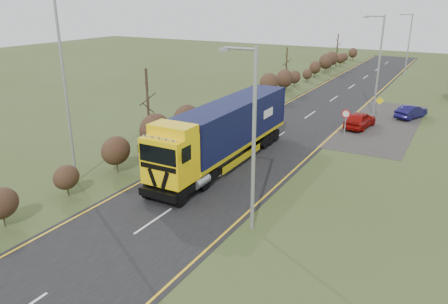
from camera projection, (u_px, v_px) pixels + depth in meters
ground at (197, 192)px, 25.10m from camera, size 160.00×160.00×0.00m
road at (267, 144)px, 33.32m from camera, size 8.00×120.00×0.02m
layby at (381, 124)px, 38.55m from camera, size 6.00×18.00×0.02m
lane_markings at (266, 145)px, 33.06m from camera, size 7.52×116.00×0.01m
hedgerow at (186, 120)px, 33.81m from camera, size 2.24×102.04×6.05m
lorry at (225, 130)px, 28.58m from camera, size 2.91×14.96×4.17m
car_red_hatchback at (360, 120)px, 37.21m from camera, size 2.21×4.31×1.40m
car_blue_sedan at (411, 112)px, 40.21m from camera, size 2.59×3.93×1.23m
streetlight_near at (252, 134)px, 19.57m from camera, size 1.84×0.18×8.64m
streetlight_mid at (378, 61)px, 40.05m from camera, size 1.94×0.18×9.13m
streetlight_far at (408, 42)px, 60.72m from camera, size 1.82×0.18×8.53m
left_pole at (66, 96)px, 24.74m from camera, size 0.16×0.16×10.58m
speed_sign at (346, 119)px, 33.70m from camera, size 0.67×0.10×2.44m
warning_board at (379, 105)px, 40.39m from camera, size 0.74×0.11×1.94m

